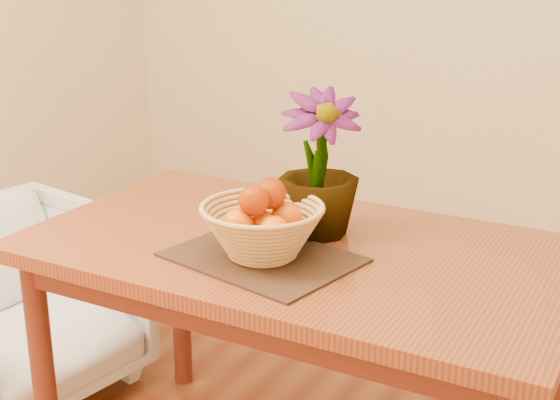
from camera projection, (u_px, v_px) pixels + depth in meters
The scene contains 6 objects.
table at pixel (298, 275), 2.02m from camera, with size 1.40×0.80×0.75m.
placemat at pixel (263, 257), 1.90m from camera, with size 0.43×0.32×0.01m, color #331F12.
wicker_basket at pixel (263, 233), 1.88m from camera, with size 0.30×0.30×0.12m.
orange_pile at pixel (263, 210), 1.86m from camera, with size 0.18×0.18×0.14m.
potted_plant at pixel (319, 164), 2.00m from camera, with size 0.21×0.21×0.38m, color #184915.
armchair at pixel (16, 297), 2.62m from camera, with size 0.68×0.63×0.70m, color gray.
Camera 1 is at (0.85, -1.36, 1.48)m, focal length 50.00 mm.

